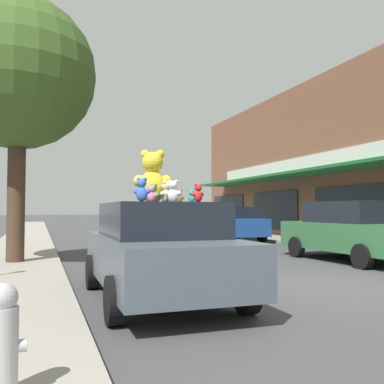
{
  "coord_description": "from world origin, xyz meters",
  "views": [
    {
      "loc": [
        -5.08,
        -6.68,
        1.42
      ],
      "look_at": [
        -2.42,
        0.77,
        1.76
      ],
      "focal_mm": 40.0,
      "sensor_mm": 36.0,
      "label": 1
    }
  ],
  "objects_px": {
    "teddy_bear_giant": "(153,178)",
    "teddy_bear_green": "(153,194)",
    "teddy_bear_blue": "(142,190)",
    "teddy_bear_orange": "(166,197)",
    "teddy_bear_red": "(198,193)",
    "plush_art_car": "(159,249)",
    "teddy_bear_pink": "(152,194)",
    "teddy_bear_teal": "(192,197)",
    "parked_car_far_center": "(352,230)",
    "fire_hydrant": "(2,340)",
    "parked_car_far_right": "(231,224)",
    "teddy_bear_brown": "(179,197)",
    "teddy_bear_cream": "(166,192)",
    "street_tree": "(18,74)",
    "teddy_bear_white": "(173,192)"
  },
  "relations": [
    {
      "from": "teddy_bear_teal",
      "to": "plush_art_car",
      "type": "bearing_deg",
      "value": 74.54
    },
    {
      "from": "teddy_bear_blue",
      "to": "teddy_bear_orange",
      "type": "height_order",
      "value": "teddy_bear_blue"
    },
    {
      "from": "teddy_bear_giant",
      "to": "teddy_bear_brown",
      "type": "distance_m",
      "value": 0.97
    },
    {
      "from": "teddy_bear_cream",
      "to": "street_tree",
      "type": "xyz_separation_m",
      "value": [
        -2.52,
        4.98,
        3.22
      ]
    },
    {
      "from": "teddy_bear_red",
      "to": "teddy_bear_white",
      "type": "bearing_deg",
      "value": -92.03
    },
    {
      "from": "teddy_bear_pink",
      "to": "teddy_bear_blue",
      "type": "height_order",
      "value": "teddy_bear_blue"
    },
    {
      "from": "teddy_bear_red",
      "to": "plush_art_car",
      "type": "bearing_deg",
      "value": -77.35
    },
    {
      "from": "plush_art_car",
      "to": "parked_car_far_center",
      "type": "height_order",
      "value": "parked_car_far_center"
    },
    {
      "from": "teddy_bear_teal",
      "to": "teddy_bear_cream",
      "type": "bearing_deg",
      "value": 63.3
    },
    {
      "from": "teddy_bear_brown",
      "to": "fire_hydrant",
      "type": "bearing_deg",
      "value": 64.06
    },
    {
      "from": "teddy_bear_orange",
      "to": "fire_hydrant",
      "type": "bearing_deg",
      "value": 112.93
    },
    {
      "from": "teddy_bear_pink",
      "to": "teddy_bear_green",
      "type": "height_order",
      "value": "teddy_bear_green"
    },
    {
      "from": "teddy_bear_giant",
      "to": "teddy_bear_green",
      "type": "distance_m",
      "value": 0.52
    },
    {
      "from": "teddy_bear_red",
      "to": "parked_car_far_center",
      "type": "height_order",
      "value": "teddy_bear_red"
    },
    {
      "from": "teddy_bear_blue",
      "to": "fire_hydrant",
      "type": "distance_m",
      "value": 2.98
    },
    {
      "from": "street_tree",
      "to": "teddy_bear_red",
      "type": "bearing_deg",
      "value": -65.15
    },
    {
      "from": "teddy_bear_orange",
      "to": "teddy_bear_cream",
      "type": "height_order",
      "value": "teddy_bear_cream"
    },
    {
      "from": "teddy_bear_giant",
      "to": "parked_car_far_right",
      "type": "xyz_separation_m",
      "value": [
        6.47,
        10.78,
        -1.16
      ]
    },
    {
      "from": "teddy_bear_green",
      "to": "teddy_bear_red",
      "type": "bearing_deg",
      "value": 179.93
    },
    {
      "from": "teddy_bear_giant",
      "to": "teddy_bear_red",
      "type": "bearing_deg",
      "value": 126.82
    },
    {
      "from": "parked_car_far_center",
      "to": "teddy_bear_orange",
      "type": "bearing_deg",
      "value": -158.44
    },
    {
      "from": "teddy_bear_giant",
      "to": "fire_hydrant",
      "type": "height_order",
      "value": "teddy_bear_giant"
    },
    {
      "from": "teddy_bear_cream",
      "to": "parked_car_far_center",
      "type": "relative_size",
      "value": 0.08
    },
    {
      "from": "teddy_bear_giant",
      "to": "teddy_bear_white",
      "type": "distance_m",
      "value": 0.54
    },
    {
      "from": "teddy_bear_cream",
      "to": "teddy_bear_green",
      "type": "relative_size",
      "value": 1.19
    },
    {
      "from": "teddy_bear_red",
      "to": "parked_car_far_center",
      "type": "bearing_deg",
      "value": -159.2
    },
    {
      "from": "teddy_bear_blue",
      "to": "parked_car_far_right",
      "type": "distance_m",
      "value": 14.11
    },
    {
      "from": "parked_car_far_right",
      "to": "fire_hydrant",
      "type": "distance_m",
      "value": 16.82
    },
    {
      "from": "teddy_bear_orange",
      "to": "teddy_bear_white",
      "type": "bearing_deg",
      "value": 136.24
    },
    {
      "from": "teddy_bear_brown",
      "to": "teddy_bear_pink",
      "type": "bearing_deg",
      "value": 64.52
    },
    {
      "from": "teddy_bear_giant",
      "to": "teddy_bear_pink",
      "type": "bearing_deg",
      "value": 94.02
    },
    {
      "from": "teddy_bear_cream",
      "to": "street_tree",
      "type": "height_order",
      "value": "street_tree"
    },
    {
      "from": "teddy_bear_orange",
      "to": "teddy_bear_cream",
      "type": "xyz_separation_m",
      "value": [
        -0.17,
        -0.59,
        0.06
      ]
    },
    {
      "from": "teddy_bear_cream",
      "to": "plush_art_car",
      "type": "bearing_deg",
      "value": -1.6
    },
    {
      "from": "teddy_bear_orange",
      "to": "parked_car_far_right",
      "type": "height_order",
      "value": "teddy_bear_orange"
    },
    {
      "from": "teddy_bear_teal",
      "to": "teddy_bear_cream",
      "type": "height_order",
      "value": "teddy_bear_cream"
    },
    {
      "from": "parked_car_far_center",
      "to": "fire_hydrant",
      "type": "relative_size",
      "value": 5.73
    },
    {
      "from": "fire_hydrant",
      "to": "teddy_bear_orange",
      "type": "bearing_deg",
      "value": 59.8
    },
    {
      "from": "teddy_bear_pink",
      "to": "fire_hydrant",
      "type": "height_order",
      "value": "teddy_bear_pink"
    },
    {
      "from": "teddy_bear_cream",
      "to": "teddy_bear_green",
      "type": "height_order",
      "value": "teddy_bear_cream"
    },
    {
      "from": "teddy_bear_brown",
      "to": "teddy_bear_giant",
      "type": "bearing_deg",
      "value": 48.98
    },
    {
      "from": "teddy_bear_brown",
      "to": "parked_car_far_center",
      "type": "distance_m",
      "value": 6.23
    },
    {
      "from": "teddy_bear_red",
      "to": "teddy_bear_green",
      "type": "bearing_deg",
      "value": -70.87
    },
    {
      "from": "teddy_bear_giant",
      "to": "teddy_bear_cream",
      "type": "bearing_deg",
      "value": 140.76
    },
    {
      "from": "teddy_bear_red",
      "to": "fire_hydrant",
      "type": "relative_size",
      "value": 0.35
    },
    {
      "from": "plush_art_car",
      "to": "teddy_bear_pink",
      "type": "distance_m",
      "value": 1.0
    },
    {
      "from": "teddy_bear_giant",
      "to": "teddy_bear_green",
      "type": "xyz_separation_m",
      "value": [
        -0.09,
        -0.42,
        -0.29
      ]
    },
    {
      "from": "parked_car_far_center",
      "to": "plush_art_car",
      "type": "bearing_deg",
      "value": -153.98
    },
    {
      "from": "plush_art_car",
      "to": "teddy_bear_brown",
      "type": "relative_size",
      "value": 14.9
    },
    {
      "from": "teddy_bear_brown",
      "to": "fire_hydrant",
      "type": "relative_size",
      "value": 0.36
    }
  ]
}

